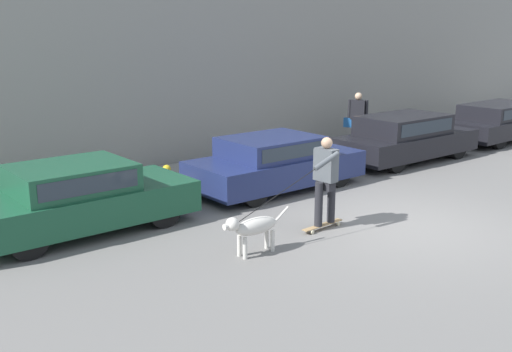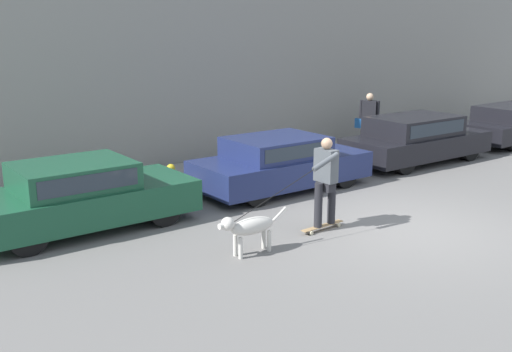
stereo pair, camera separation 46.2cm
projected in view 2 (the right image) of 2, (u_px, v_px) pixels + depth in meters
The scene contains 10 objects.
ground_plane at pixel (409, 229), 10.82m from camera, with size 36.00×36.00×0.00m, color slate.
back_wall at pixel (207, 59), 15.50m from camera, with size 32.00×0.30×5.47m.
sidewalk_curb at pixel (236, 168), 15.16m from camera, with size 30.00×2.19×0.13m.
parked_car_0 at pixel (81, 196), 10.70m from camera, with size 3.96×1.76×1.24m.
parked_car_1 at pixel (280, 164), 13.32m from camera, with size 3.99×1.75×1.20m.
parked_car_2 at pixel (416, 139), 15.96m from camera, with size 4.26×1.73×1.26m.
dog at pixel (249, 227), 9.51m from camera, with size 1.31×0.28×0.70m.
skateboarder at pixel (325, 178), 10.56m from camera, with size 2.65×0.59×1.68m.
pedestrian_with_bag at pixel (368, 117), 17.42m from camera, with size 0.45×0.63×1.56m.
fire_hydrant at pixel (171, 181), 12.56m from camera, with size 0.18×0.18×0.77m.
Camera 2 is at (-8.30, -6.63, 3.57)m, focal length 42.00 mm.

